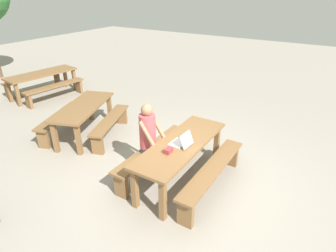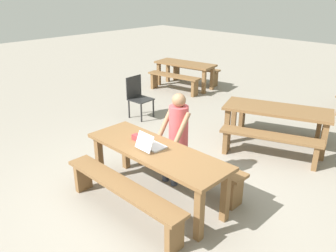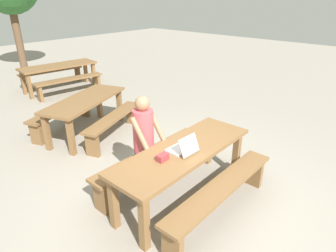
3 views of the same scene
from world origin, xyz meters
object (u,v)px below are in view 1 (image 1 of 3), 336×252
Objects in this scene: picnic_table_front at (181,148)px; person_seated at (149,136)px; small_pouch at (168,150)px; picnic_table_distant at (84,110)px; laptop at (182,142)px; picnic_table_mid at (42,76)px.

person_seated is (-0.14, 0.55, 0.15)m from picnic_table_front.
small_pouch is 0.07× the size of picnic_table_distant.
picnic_table_front is 0.59m from person_seated.
laptop is 2.75m from picnic_table_distant.
picnic_table_distant is at bearing 77.62° from person_seated.
person_seated is at bearing -122.92° from picnic_table_distant.
small_pouch reaches higher than picnic_table_front.
picnic_table_distant is at bearing 82.99° from picnic_table_front.
person_seated is (0.25, 0.54, -0.00)m from small_pouch.
person_seated reaches higher than picnic_table_distant.
picnic_table_mid is at bearing 75.22° from picnic_table_front.
picnic_table_distant is (0.47, 2.12, -0.18)m from person_seated.
picnic_table_distant reaches higher than picnic_table_mid.
picnic_table_front is 0.19m from laptop.
picnic_table_front is 2.70m from picnic_table_distant.
person_seated reaches higher than small_pouch.
small_pouch is 6.00m from picnic_table_mid.
picnic_table_front reaches higher than picnic_table_distant.
person_seated is at bearing -100.74° from picnic_table_mid.
laptop reaches higher than small_pouch.
laptop is at bearing -83.07° from person_seated.
person_seated is at bearing 65.34° from small_pouch.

